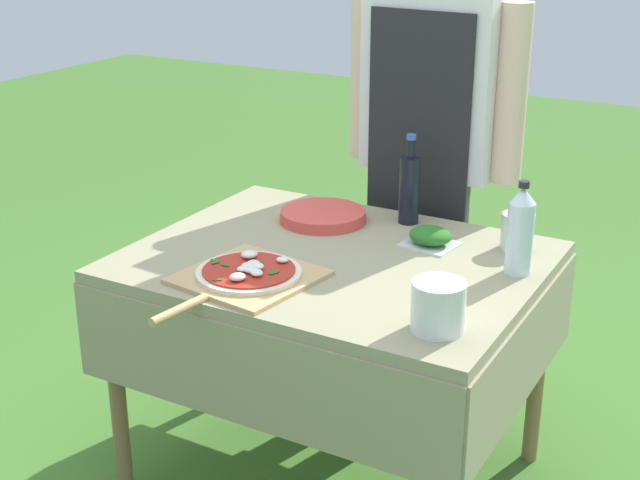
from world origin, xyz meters
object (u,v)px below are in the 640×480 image
Objects in this scene: herb_container at (430,237)px; sauce_jar at (517,233)px; person_cook at (432,126)px; prep_table at (335,286)px; pizza_on_peel at (247,275)px; mixing_tub at (438,306)px; plate_stack at (323,216)px; water_bottle at (520,230)px; oil_bottle at (409,188)px.

sauce_jar is (0.23, 0.10, 0.02)m from herb_container.
person_cook is 10.10× the size of herb_container.
prep_table is at bearing -144.12° from sauce_jar.
pizza_on_peel is at bearing -115.00° from prep_table.
mixing_tub reaches higher than sauce_jar.
person_cook is at bearing 62.29° from plate_stack.
prep_table is 4.20× the size of plate_stack.
plate_stack is at bearing 175.20° from herb_container.
prep_table is 0.32m from plate_stack.
pizza_on_peel is at bearing 177.45° from mixing_tub.
water_bottle is 1.57× the size of herb_container.
person_cook is 0.50m from plate_stack.
oil_bottle reaches higher than sauce_jar.
pizza_on_peel is 5.03× the size of sauce_jar.
pizza_on_peel is 3.21× the size of herb_container.
pizza_on_peel reaches higher than prep_table.
prep_table is 0.55m from mixing_tub.
plate_stack is at bearing 171.00° from water_bottle.
person_cook is 0.30m from oil_bottle.
plate_stack is (-0.24, -0.12, -0.10)m from oil_bottle.
plate_stack is (-0.05, 0.51, 0.00)m from pizza_on_peel.
plate_stack is at bearing 67.50° from person_cook.
water_bottle is 0.44m from mixing_tub.
water_bottle is at bearing 41.49° from pizza_on_peel.
mixing_tub reaches higher than plate_stack.
mixing_tub is 0.47× the size of plate_stack.
person_cook is at bearing 142.34° from sauce_jar.
water_bottle is 0.69m from plate_stack.
person_cook is 1.03m from mixing_tub.
mixing_tub is (0.56, -0.02, 0.05)m from pizza_on_peel.
prep_table is 2.16× the size of pizza_on_peel.
water_bottle reaches higher than mixing_tub.
pizza_on_peel reaches higher than plate_stack.
herb_container is (0.14, -0.15, -0.09)m from oil_bottle.
oil_bottle is at bearing 119.29° from mixing_tub.
water_bottle is at bearing -14.40° from herb_container.
herb_container is at bearing 63.67° from pizza_on_peel.
oil_bottle is (0.04, -0.27, -0.14)m from person_cook.
plate_stack reaches higher than prep_table.
sauce_jar is at bearing 24.17° from herb_container.
prep_table is 0.31m from pizza_on_peel.
mixing_tub is (0.41, -0.92, -0.19)m from person_cook.
water_bottle is 2.02× the size of mixing_tub.
herb_container is at bearing 114.50° from mixing_tub.
oil_bottle reaches higher than mixing_tub.
person_cook reaches higher than herb_container.
sauce_jar reaches higher than herb_container.
oil_bottle reaches higher than water_bottle.
plate_stack is (-0.61, 0.54, -0.04)m from mixing_tub.
water_bottle is (0.47, -0.49, -0.13)m from person_cook.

